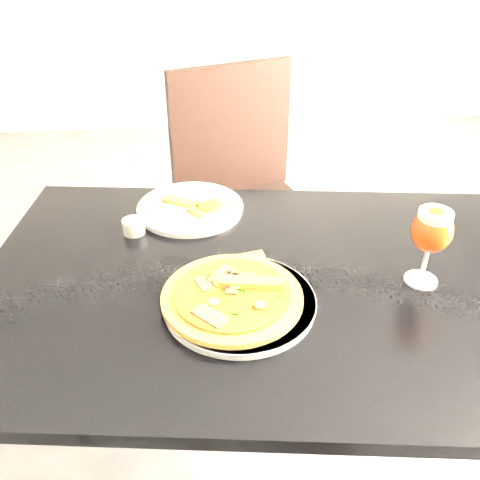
{
  "coord_description": "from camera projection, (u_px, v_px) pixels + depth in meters",
  "views": [
    {
      "loc": [
        -0.26,
        -0.74,
        1.44
      ],
      "look_at": [
        -0.17,
        0.19,
        0.83
      ],
      "focal_mm": 40.0,
      "sensor_mm": 36.0,
      "label": 1
    }
  ],
  "objects": [
    {
      "name": "dining_table",
      "position": [
        259.0,
        311.0,
        1.18
      ],
      "size": [
        1.3,
        0.96,
        0.75
      ],
      "rotation": [
        0.0,
        0.0,
        -0.14
      ],
      "color": "black",
      "rests_on": "ground"
    },
    {
      "name": "chair_far",
      "position": [
        246.0,
        203.0,
        1.84
      ],
      "size": [
        0.57,
        0.57,
        0.98
      ],
      "rotation": [
        0.0,
        0.0,
        0.31
      ],
      "color": "black",
      "rests_on": "ground"
    },
    {
      "name": "plate_main",
      "position": [
        239.0,
        302.0,
        1.06
      ],
      "size": [
        0.41,
        0.41,
        0.02
      ],
      "primitive_type": "cylinder",
      "rotation": [
        0.0,
        0.0,
        -0.55
      ],
      "color": "silver",
      "rests_on": "dining_table"
    },
    {
      "name": "pizza",
      "position": [
        233.0,
        296.0,
        1.05
      ],
      "size": [
        0.28,
        0.28,
        0.03
      ],
      "rotation": [
        0.0,
        0.0,
        -0.48
      ],
      "color": "olive",
      "rests_on": "plate_main"
    },
    {
      "name": "plate_second",
      "position": [
        190.0,
        208.0,
        1.37
      ],
      "size": [
        0.27,
        0.27,
        0.01
      ],
      "primitive_type": "cylinder",
      "rotation": [
        0.0,
        0.0,
        -0.02
      ],
      "color": "silver",
      "rests_on": "dining_table"
    },
    {
      "name": "crust_scraps",
      "position": [
        200.0,
        206.0,
        1.36
      ],
      "size": [
        0.17,
        0.12,
        0.01
      ],
      "rotation": [
        0.0,
        0.0,
        -0.08
      ],
      "color": "olive",
      "rests_on": "plate_second"
    },
    {
      "name": "loose_crust",
      "position": [
        239.0,
        259.0,
        1.19
      ],
      "size": [
        0.12,
        0.05,
        0.01
      ],
      "primitive_type": "cube",
      "rotation": [
        0.0,
        0.0,
        0.22
      ],
      "color": "olive",
      "rests_on": "dining_table"
    },
    {
      "name": "sauce_cup",
      "position": [
        134.0,
        226.0,
        1.28
      ],
      "size": [
        0.05,
        0.05,
        0.04
      ],
      "color": "beige",
      "rests_on": "dining_table"
    },
    {
      "name": "beer_glass",
      "position": [
        432.0,
        231.0,
        1.06
      ],
      "size": [
        0.08,
        0.08,
        0.17
      ],
      "color": "silver",
      "rests_on": "dining_table"
    }
  ]
}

